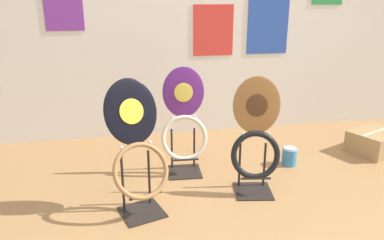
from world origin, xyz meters
name	(u,v)px	position (x,y,z in m)	size (l,w,h in m)	color
wall_back	(217,11)	(0.00, 2.16, 1.30)	(8.00, 0.07, 2.60)	silver
toilet_seat_display_jazz_black	(137,149)	(-0.94, 0.60, 0.46)	(0.46, 0.43, 0.93)	black
toilet_seat_display_woodgrain	(256,144)	(-0.06, 0.69, 0.40)	(0.39, 0.32, 0.90)	black
toilet_seat_display_purple_note	(184,126)	(-0.53, 1.13, 0.42)	(0.40, 0.30, 0.91)	black
paint_can	(289,156)	(0.42, 1.11, 0.09)	(0.14, 0.14, 0.16)	teal
storage_box	(374,142)	(1.36, 1.22, 0.10)	(0.55, 0.51, 0.21)	#A37F51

